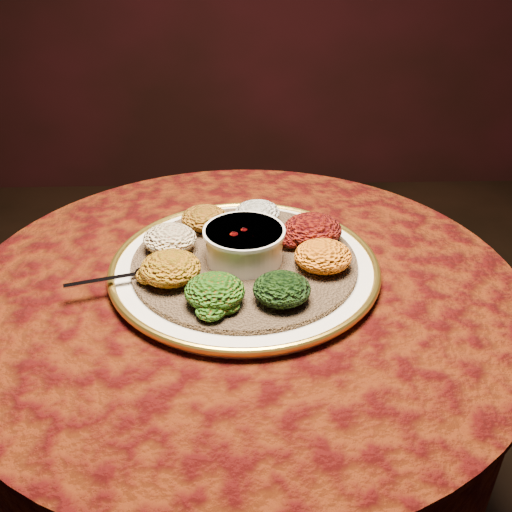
{
  "coord_description": "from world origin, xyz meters",
  "views": [
    {
      "loc": [
        -0.0,
        -0.81,
        1.29
      ],
      "look_at": [
        0.02,
        0.04,
        0.76
      ],
      "focal_mm": 40.0,
      "sensor_mm": 36.0,
      "label": 1
    }
  ],
  "objects": [
    {
      "name": "table",
      "position": [
        0.0,
        0.0,
        0.55
      ],
      "size": [
        0.96,
        0.96,
        0.73
      ],
      "color": "black",
      "rests_on": "ground"
    },
    {
      "name": "platter",
      "position": [
        0.0,
        0.02,
        0.75
      ],
      "size": [
        0.47,
        0.47,
        0.02
      ],
      "rotation": [
        0.0,
        0.0,
        0.02
      ],
      "color": "white",
      "rests_on": "table"
    },
    {
      "name": "injera",
      "position": [
        0.0,
        0.02,
        0.76
      ],
      "size": [
        0.51,
        0.51,
        0.01
      ],
      "primitive_type": "cylinder",
      "rotation": [
        0.0,
        0.0,
        0.38
      ],
      "color": "brown",
      "rests_on": "platter"
    },
    {
      "name": "stew_bowl",
      "position": [
        0.0,
        0.02,
        0.8
      ],
      "size": [
        0.14,
        0.14,
        0.06
      ],
      "color": "silver",
      "rests_on": "injera"
    },
    {
      "name": "spoon",
      "position": [
        -0.17,
        -0.02,
        0.77
      ],
      "size": [
        0.16,
        0.06,
        0.01
      ],
      "rotation": [
        0.0,
        0.0,
        -2.86
      ],
      "color": "silver",
      "rests_on": "injera"
    },
    {
      "name": "portion_ayib",
      "position": [
        0.03,
        0.16,
        0.78
      ],
      "size": [
        0.09,
        0.08,
        0.04
      ],
      "primitive_type": "ellipsoid",
      "color": "white",
      "rests_on": "injera"
    },
    {
      "name": "portion_kitfo",
      "position": [
        0.13,
        0.08,
        0.79
      ],
      "size": [
        0.11,
        0.1,
        0.05
      ],
      "primitive_type": "ellipsoid",
      "color": "black",
      "rests_on": "injera"
    },
    {
      "name": "portion_tikil",
      "position": [
        0.13,
        -0.01,
        0.79
      ],
      "size": [
        0.1,
        0.09,
        0.05
      ],
      "primitive_type": "ellipsoid",
      "color": "#C67B10",
      "rests_on": "injera"
    },
    {
      "name": "portion_gomen",
      "position": [
        0.06,
        -0.1,
        0.78
      ],
      "size": [
        0.09,
        0.09,
        0.04
      ],
      "primitive_type": "ellipsoid",
      "color": "black",
      "rests_on": "injera"
    },
    {
      "name": "portion_mixveg",
      "position": [
        -0.04,
        -0.1,
        0.78
      ],
      "size": [
        0.09,
        0.09,
        0.04
      ],
      "primitive_type": "ellipsoid",
      "color": "#A0340A",
      "rests_on": "injera"
    },
    {
      "name": "portion_kik",
      "position": [
        -0.12,
        -0.04,
        0.79
      ],
      "size": [
        0.1,
        0.09,
        0.05
      ],
      "primitive_type": "ellipsoid",
      "color": "#AE5F0F",
      "rests_on": "injera"
    },
    {
      "name": "portion_timatim",
      "position": [
        -0.13,
        0.06,
        0.78
      ],
      "size": [
        0.09,
        0.09,
        0.05
      ],
      "primitive_type": "ellipsoid",
      "color": "maroon",
      "rests_on": "injera"
    },
    {
      "name": "portion_shiro",
      "position": [
        -0.07,
        0.14,
        0.78
      ],
      "size": [
        0.09,
        0.08,
        0.04
      ],
      "primitive_type": "ellipsoid",
      "color": "#974E12",
      "rests_on": "injera"
    }
  ]
}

